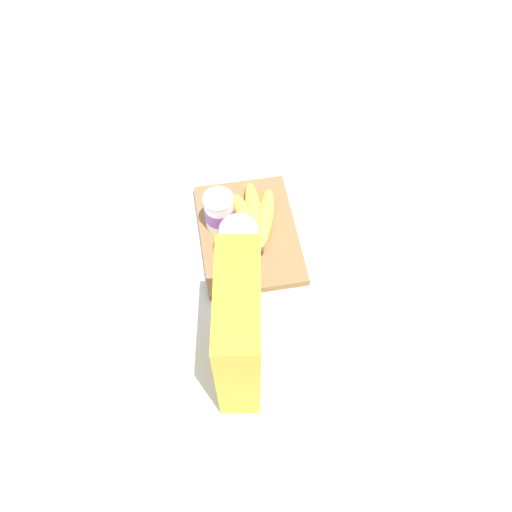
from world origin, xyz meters
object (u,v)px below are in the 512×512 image
Objects in this scene: yogurt_cup_front at (239,243)px; yogurt_cup_back at (219,212)px; banana_bunch at (255,218)px; cutting_board at (248,234)px; spoon at (248,175)px; cereal_box at (239,330)px.

yogurt_cup_back is (0.09, 0.03, -0.00)m from yogurt_cup_front.
banana_bunch is (0.08, -0.05, -0.03)m from yogurt_cup_front.
yogurt_cup_front reaches higher than banana_bunch.
cutting_board is 0.04m from banana_bunch.
spoon is at bearing -30.27° from yogurt_cup_back.
yogurt_cup_front is at bearing -178.77° from cereal_box.
cereal_box is at bearing 169.10° from spoon.
cereal_box is at bearing 167.88° from cutting_board.
banana_bunch is at bearing -29.63° from yogurt_cup_front.
banana_bunch is at bearing 174.98° from cereal_box.
cutting_board is 3.17× the size of yogurt_cup_back.
cutting_board is at bearing -24.42° from yogurt_cup_front.
yogurt_cup_front is 0.09m from yogurt_cup_back.
yogurt_cup_back is 0.81× the size of spoon.
spoon is at bearing -3.37° from banana_bunch.
cutting_board is at bearing 171.10° from spoon.
yogurt_cup_front is (-0.06, 0.03, 0.06)m from cutting_board.
spoon is (0.17, -0.03, -0.00)m from cutting_board.
cereal_box is 0.23m from yogurt_cup_front.
cereal_box is at bearing 179.42° from yogurt_cup_back.
cutting_board reaches higher than spoon.
cereal_box reaches higher than yogurt_cup_front.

